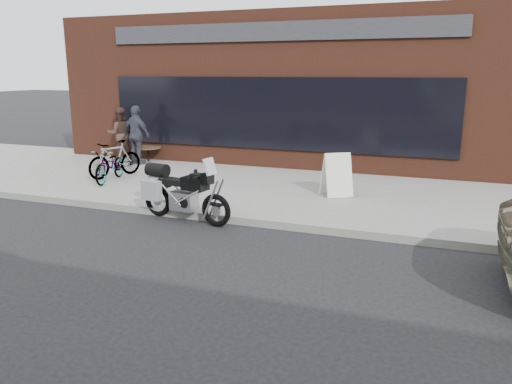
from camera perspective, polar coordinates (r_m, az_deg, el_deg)
name	(u,v)px	position (r m, az deg, el deg)	size (l,w,h in m)	color
ground	(178,335)	(5.81, -8.91, -15.86)	(120.00, 120.00, 0.00)	black
near_sidewalk	(323,191)	(11.98, 7.69, 0.12)	(44.00, 6.00, 0.15)	gray
storefront	(315,88)	(18.92, 6.80, 11.71)	(14.00, 10.07, 4.50)	brown
motorcycle	(179,192)	(9.78, -8.77, -0.04)	(2.04, 0.70, 1.30)	black
bicycle_front	(110,165)	(13.03, -16.33, 2.96)	(0.54, 1.56, 0.82)	gray
bicycle_rear	(115,159)	(13.52, -15.83, 3.64)	(0.45, 1.58, 0.95)	gray
sandwich_sign	(337,174)	(11.18, 9.21, 2.00)	(0.80, 0.79, 0.96)	white
cafe_table	(148,148)	(15.73, -12.24, 4.94)	(0.77, 0.77, 0.44)	black
cafe_patron_left	(120,134)	(16.13, -15.30, 6.43)	(0.79, 0.62, 1.63)	#432D23
cafe_patron_right	(137,135)	(15.24, -13.46, 6.35)	(1.02, 0.42, 1.74)	#3B3E4C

